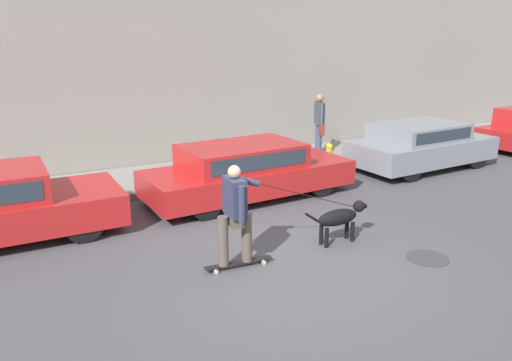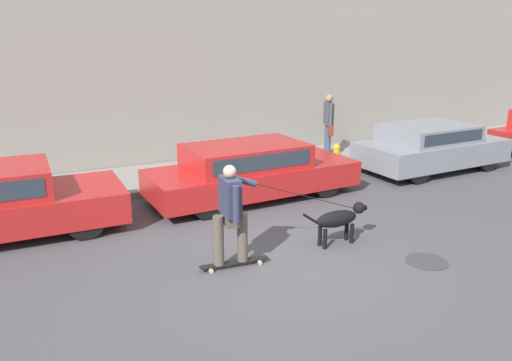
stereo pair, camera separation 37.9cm
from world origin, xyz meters
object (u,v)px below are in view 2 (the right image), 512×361
object	(u,v)px
parked_car_1	(251,171)
pedestrian_with_bag	(329,121)
parked_car_2	(431,147)
dog	(339,219)
skateboarder	(231,211)
fire_hydrant	(336,158)

from	to	relation	value
parked_car_1	pedestrian_with_bag	distance (m)	4.10
parked_car_1	parked_car_2	world-z (taller)	parked_car_2
parked_car_1	dog	xyz separation A→B (m)	(0.23, -2.91, -0.15)
parked_car_2	dog	distance (m)	5.74
parked_car_2	dog	bearing A→B (deg)	-151.25
pedestrian_with_bag	dog	bearing A→B (deg)	75.75
pedestrian_with_bag	parked_car_1	bearing A→B (deg)	50.16
skateboarder	parked_car_1	bearing A→B (deg)	64.32
parked_car_2	pedestrian_with_bag	xyz separation A→B (m)	(-1.73, 2.15, 0.48)
parked_car_2	fire_hydrant	size ratio (longest dim) A/B	5.12
parked_car_1	skateboarder	world-z (taller)	skateboarder
parked_car_2	fire_hydrant	world-z (taller)	parked_car_2
dog	parked_car_2	bearing A→B (deg)	30.61
parked_car_1	fire_hydrant	distance (m)	2.87
skateboarder	pedestrian_with_bag	size ratio (longest dim) A/B	1.71
skateboarder	pedestrian_with_bag	bearing A→B (deg)	49.47
skateboarder	pedestrian_with_bag	world-z (taller)	pedestrian_with_bag
dog	pedestrian_with_bag	xyz separation A→B (m)	(3.22, 5.06, 0.64)
dog	skateboarder	distance (m)	2.03
dog	pedestrian_with_bag	size ratio (longest dim) A/B	0.75
parked_car_1	fire_hydrant	xyz separation A→B (m)	(2.76, 0.75, -0.18)
parked_car_1	parked_car_2	bearing A→B (deg)	-2.17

